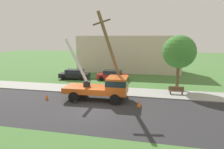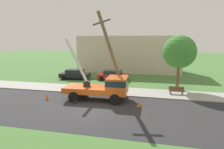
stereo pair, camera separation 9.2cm
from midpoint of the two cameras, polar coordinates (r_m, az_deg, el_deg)
The scene contains 12 objects.
ground_plane at distance 27.98m, azimuth 1.79°, elevation -1.69°, with size 120.00×120.00×0.00m, color #477538.
road_asphalt at distance 16.80m, azimuth -5.87°, elevation -10.30°, with size 80.00×8.69×0.01m, color #2B2B2D.
sidewalk_strip at distance 22.31m, azimuth -1.02°, elevation -4.78°, with size 80.00×3.40×0.10m, color #9E9E99.
utility_truck at distance 18.83m, azimuth -2.43°, elevation -3.44°, with size 6.83×3.21×5.98m.
leaning_utility_pole at distance 19.41m, azimuth -0.14°, elevation 6.03°, with size 3.22×1.91×8.64m.
traffic_cone_ahead at distance 17.47m, azimuth 7.82°, elevation -8.54°, with size 0.36×0.36×0.56m, color orange.
traffic_cone_behind at distance 20.36m, azimuth -18.86°, elevation -6.22°, with size 0.36×0.36×0.56m, color orange.
parked_sedan_black at distance 29.26m, azimuth -11.09°, elevation 0.09°, with size 4.54×2.26×1.42m.
parked_sedan_red at distance 28.03m, azimuth 0.10°, elevation -0.18°, with size 4.46×2.13×1.42m.
park_bench at distance 21.84m, azimuth 18.33°, elevation -4.56°, with size 1.60×0.45×0.90m.
roadside_tree_near at distance 23.66m, azimuth 19.13°, elevation 6.33°, with size 3.81×3.81×6.37m.
lowrise_building_backdrop at distance 35.55m, azimuth 4.92°, elevation 6.15°, with size 18.00×6.00×6.40m, color beige.
Camera 1 is at (4.94, -14.88, 6.01)m, focal length 30.93 mm.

